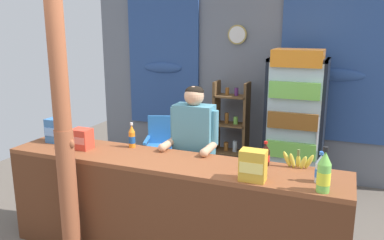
# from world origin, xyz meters

# --- Properties ---
(ground_plane) EXTENTS (7.29, 7.29, 0.00)m
(ground_plane) POSITION_xyz_m (0.00, 1.12, 0.00)
(ground_plane) COLOR #665B51
(back_wall_curtained) EXTENTS (4.66, 0.22, 2.54)m
(back_wall_curtained) POSITION_xyz_m (0.01, 2.85, 1.31)
(back_wall_curtained) COLOR slate
(back_wall_curtained) RESTS_ON ground
(stall_counter) EXTENTS (3.07, 0.58, 0.94)m
(stall_counter) POSITION_xyz_m (-0.03, 0.25, 0.58)
(stall_counter) COLOR brown
(stall_counter) RESTS_ON ground
(timber_post) EXTENTS (0.18, 0.16, 2.49)m
(timber_post) POSITION_xyz_m (-0.78, -0.07, 1.20)
(timber_post) COLOR #995133
(timber_post) RESTS_ON ground
(drink_fridge) EXTENTS (0.71, 0.63, 1.82)m
(drink_fridge) POSITION_xyz_m (0.81, 2.32, 1.00)
(drink_fridge) COLOR black
(drink_fridge) RESTS_ON ground
(bottle_shelf_rack) EXTENTS (0.48, 0.28, 1.35)m
(bottle_shelf_rack) POSITION_xyz_m (-0.10, 2.58, 0.69)
(bottle_shelf_rack) COLOR brown
(bottle_shelf_rack) RESTS_ON ground
(plastic_lawn_chair) EXTENTS (0.56, 0.56, 0.86)m
(plastic_lawn_chair) POSITION_xyz_m (-0.96, 2.12, 0.49)
(plastic_lawn_chair) COLOR #3884D6
(plastic_lawn_chair) RESTS_ON ground
(shopkeeper) EXTENTS (0.49, 0.42, 1.54)m
(shopkeeper) POSITION_xyz_m (0.04, 0.81, 0.96)
(shopkeeper) COLOR #28282D
(shopkeeper) RESTS_ON ground
(soda_bottle_lime_soda) EXTENTS (0.10, 0.10, 0.33)m
(soda_bottle_lime_soda) POSITION_xyz_m (1.28, 0.15, 1.08)
(soda_bottle_lime_soda) COLOR #75C64C
(soda_bottle_lime_soda) RESTS_ON stall_counter
(soda_bottle_orange_soda) EXTENTS (0.06, 0.06, 0.24)m
(soda_bottle_orange_soda) POSITION_xyz_m (-0.50, 0.56, 1.05)
(soda_bottle_orange_soda) COLOR orange
(soda_bottle_orange_soda) RESTS_ON stall_counter
(soda_bottle_cola) EXTENTS (0.07, 0.07, 0.21)m
(soda_bottle_cola) POSITION_xyz_m (0.79, 0.54, 1.03)
(soda_bottle_cola) COLOR black
(soda_bottle_cola) RESTS_ON stall_counter
(soda_bottle_water) EXTENTS (0.08, 0.08, 0.24)m
(soda_bottle_water) POSITION_xyz_m (1.25, 0.32, 1.05)
(soda_bottle_water) COLOR silver
(soda_bottle_water) RESTS_ON stall_counter
(snack_box_crackers) EXTENTS (0.18, 0.15, 0.19)m
(snack_box_crackers) POSITION_xyz_m (-0.92, 0.34, 1.04)
(snack_box_crackers) COLOR #E5422D
(snack_box_crackers) RESTS_ON stall_counter
(snack_box_biscuit) EXTENTS (0.17, 0.15, 0.24)m
(snack_box_biscuit) POSITION_xyz_m (-1.30, 0.43, 1.07)
(snack_box_biscuit) COLOR #3D75B7
(snack_box_biscuit) RESTS_ON stall_counter
(snack_box_choco_powder) EXTENTS (0.20, 0.13, 0.24)m
(snack_box_choco_powder) POSITION_xyz_m (0.77, 0.17, 1.06)
(snack_box_choco_powder) COLOR gold
(snack_box_choco_powder) RESTS_ON stall_counter
(banana_bunch) EXTENTS (0.27, 0.06, 0.16)m
(banana_bunch) POSITION_xyz_m (1.05, 0.58, 1.00)
(banana_bunch) COLOR #DBCC42
(banana_bunch) RESTS_ON stall_counter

